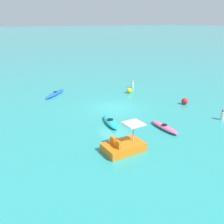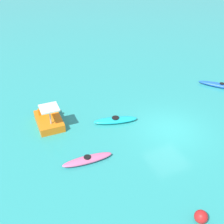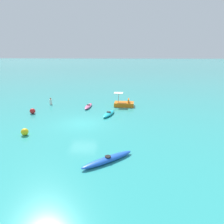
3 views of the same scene
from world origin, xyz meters
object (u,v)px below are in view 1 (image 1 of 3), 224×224
object	(u,v)px
kayak_pink	(164,127)
person_near_shore	(222,115)
kayak_cyan	(110,122)
buoy_yellow	(129,90)
kayak_blue	(55,93)
buoy_red	(185,101)
person_by_kayaks	(132,84)
pedal_boat_orange	(124,146)

from	to	relation	value
kayak_pink	person_near_shore	bearing A→B (deg)	77.73
kayak_cyan	buoy_yellow	xyz separation A→B (m)	(-6.04, 6.13, 0.13)
kayak_blue	buoy_red	world-z (taller)	buoy_red
kayak_pink	kayak_blue	distance (m)	13.04
kayak_cyan	kayak_blue	distance (m)	9.60
person_near_shore	person_by_kayaks	bearing A→B (deg)	-179.26
person_near_shore	person_by_kayaks	xyz separation A→B (m)	(-11.68, -0.15, 0.00)
kayak_blue	kayak_cyan	bearing A→B (deg)	5.40
kayak_cyan	person_by_kayaks	size ratio (longest dim) A/B	3.32
kayak_cyan	person_near_shore	world-z (taller)	person_near_shore
kayak_pink	person_by_kayaks	bearing A→B (deg)	154.77
kayak_blue	person_near_shore	world-z (taller)	person_near_shore
kayak_blue	pedal_boat_orange	world-z (taller)	pedal_boat_orange
pedal_boat_orange	buoy_yellow	size ratio (longest dim) A/B	4.30
kayak_pink	buoy_red	xyz separation A→B (m)	(-3.14, 5.53, 0.13)
kayak_pink	kayak_cyan	distance (m)	4.06
buoy_yellow	person_by_kayaks	world-z (taller)	person_by_kayaks
kayak_cyan	buoy_yellow	distance (m)	8.61
kayak_pink	person_by_kayaks	size ratio (longest dim) A/B	3.18
kayak_cyan	buoy_red	xyz separation A→B (m)	(-0.18, 8.32, 0.13)
kayak_pink	person_near_shore	xyz separation A→B (m)	(1.12, 5.13, 0.22)
pedal_boat_orange	person_near_shore	bearing A→B (deg)	89.32
buoy_red	person_by_kayaks	bearing A→B (deg)	-175.76
buoy_yellow	kayak_cyan	bearing A→B (deg)	-45.45
buoy_yellow	kayak_pink	bearing A→B (deg)	-20.42
kayak_pink	buoy_yellow	bearing A→B (deg)	159.58
pedal_boat_orange	kayak_blue	bearing A→B (deg)	177.47
kayak_cyan	pedal_boat_orange	distance (m)	4.23
kayak_pink	pedal_boat_orange	world-z (taller)	pedal_boat_orange
kayak_cyan	person_by_kayaks	bearing A→B (deg)	134.44
pedal_boat_orange	buoy_red	xyz separation A→B (m)	(-4.14, 9.82, -0.04)
buoy_yellow	buoy_red	distance (m)	6.25
person_near_shore	kayak_blue	bearing A→B (deg)	-147.08
buoy_red	person_near_shore	bearing A→B (deg)	-5.37
kayak_pink	person_by_kayaks	world-z (taller)	person_by_kayaks
kayak_cyan	pedal_boat_orange	world-z (taller)	pedal_boat_orange
kayak_pink	person_near_shore	size ratio (longest dim) A/B	3.18
kayak_cyan	person_near_shore	bearing A→B (deg)	62.81
pedal_boat_orange	person_by_kayaks	size ratio (longest dim) A/B	2.82
kayak_cyan	buoy_yellow	world-z (taller)	buoy_yellow
kayak_pink	kayak_cyan	world-z (taller)	same
pedal_boat_orange	buoy_red	size ratio (longest dim) A/B	4.18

